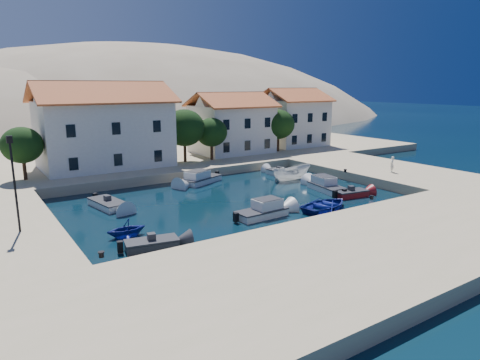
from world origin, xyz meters
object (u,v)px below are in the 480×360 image
building_mid (231,122)px  building_right (293,117)px  boat_east (291,180)px  pedestrian (392,164)px  rowboat_south (326,209)px  lamppost (14,175)px  cabin_cruiser_south (262,211)px  building_left (104,124)px  cabin_cruiser_east (327,186)px

building_mid → building_right: size_ratio=1.11×
boat_east → pedestrian: size_ratio=2.76×
rowboat_south → boat_east: 11.49m
lamppost → cabin_cruiser_south: 17.72m
lamppost → pedestrian: bearing=-1.3°
boat_east → building_mid: bearing=0.6°
building_mid → cabin_cruiser_south: building_mid is taller
building_mid → lamppost: building_mid is taller
building_left → lamppost: size_ratio=2.36×
boat_east → lamppost: bearing=109.2°
building_right → building_left: bearing=-176.2°
building_left → cabin_cruiser_east: building_left is taller
building_left → building_mid: bearing=3.2°
building_mid → boat_east: 16.40m
building_mid → cabin_cruiser_south: size_ratio=2.41×
building_right → lamppost: bearing=-152.1°
building_mid → cabin_cruiser_east: building_mid is taller
cabin_cruiser_east → boat_east: size_ratio=1.01×
cabin_cruiser_south → rowboat_south: size_ratio=0.87×
building_mid → building_right: 12.04m
pedestrian → cabin_cruiser_south: bearing=-25.7°
building_right → cabin_cruiser_south: building_right is taller
rowboat_south → cabin_cruiser_east: cabin_cruiser_east is taller
cabin_cruiser_east → building_left: bearing=47.9°
lamppost → cabin_cruiser_east: size_ratio=1.28×
building_mid → cabin_cruiser_east: (-2.16, -21.23, -4.75)m
cabin_cruiser_south → boat_east: cabin_cruiser_south is taller
lamppost → rowboat_south: 23.63m
lamppost → cabin_cruiser_south: bearing=-11.9°
rowboat_south → cabin_cruiser_east: bearing=-55.5°
building_right → cabin_cruiser_east: 26.82m
building_mid → rowboat_south: bearing=-104.9°
lamppost → rowboat_south: (22.65, -4.80, -4.75)m
building_mid → cabin_cruiser_east: size_ratio=2.15×
pedestrian → lamppost: bearing=-35.0°
lamppost → cabin_cruiser_east: (27.34, -0.23, -4.28)m
building_mid → lamppost: bearing=-144.6°
building_mid → cabin_cruiser_east: 21.86m
lamppost → rowboat_south: size_ratio=1.24×
building_mid → boat_east: bearing=-97.1°
cabin_cruiser_south → boat_east: size_ratio=0.90×
building_left → rowboat_south: bearing=-65.8°
building_left → rowboat_south: building_left is taller
rowboat_south → lamppost: bearing=68.3°
building_right → boat_east: size_ratio=1.95×
building_right → pedestrian: (-5.13, -22.80, -3.60)m
building_left → cabin_cruiser_south: (5.32, -23.55, -5.46)m
building_left → boat_east: building_left is taller
boat_east → pedestrian: pedestrian is taller
building_right → rowboat_south: building_right is taller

